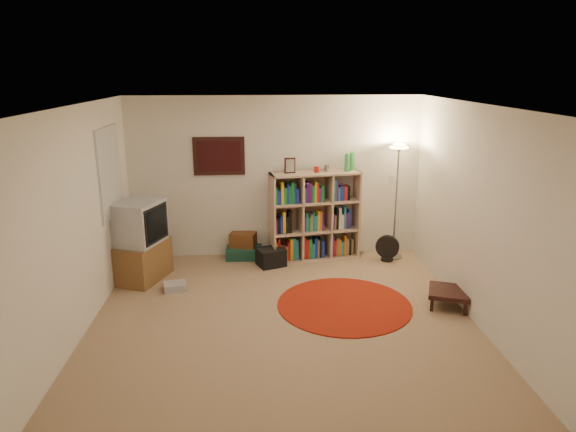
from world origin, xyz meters
name	(u,v)px	position (x,y,z in m)	size (l,w,h in m)	color
room	(277,216)	(-0.05, 0.05, 1.26)	(4.54, 4.54, 2.54)	#9C7B5B
bookshelf	(313,217)	(0.58, 2.02, 0.66)	(1.42, 0.64, 1.65)	tan
floor_lamp	(398,164)	(1.85, 1.97, 1.50)	(0.36, 0.36, 1.81)	gray
floor_fan	(387,248)	(1.72, 1.81, 0.21)	(0.36, 0.25, 0.41)	black
tv_stand	(141,242)	(-1.91, 1.32, 0.55)	(0.78, 0.92, 1.14)	brown
dvd_box	(175,286)	(-1.41, 0.91, 0.05)	(0.34, 0.30, 0.10)	#B2B2B7
suitcase	(244,253)	(-0.50, 2.08, 0.09)	(0.56, 0.38, 0.18)	#163E32
wicker_basket	(243,240)	(-0.51, 2.13, 0.29)	(0.44, 0.36, 0.22)	#5A2F16
duffel_bag	(271,257)	(-0.09, 1.73, 0.14)	(0.48, 0.45, 0.27)	black
red_rug	(344,305)	(0.79, 0.30, 0.01)	(1.69, 1.69, 0.02)	maroon
side_table	(449,293)	(2.09, 0.19, 0.19)	(0.62, 0.62, 0.22)	black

